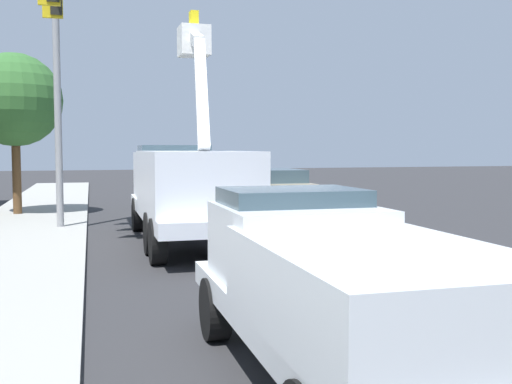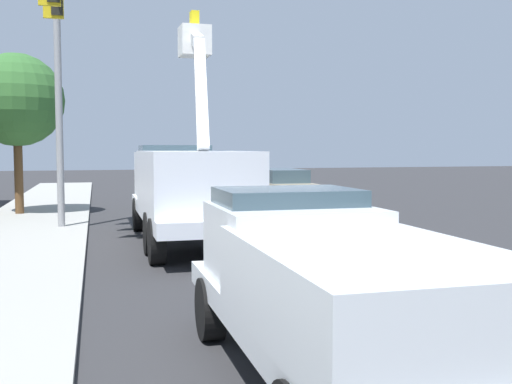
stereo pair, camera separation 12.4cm
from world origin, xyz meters
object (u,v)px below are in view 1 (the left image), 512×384
Objects in this scene: utility_bucket_truck at (187,184)px; traffic_signal_mast at (54,39)px; traffic_cone_mid_rear at (226,215)px; service_pickup_truck at (336,284)px; traffic_cone_mid_front at (322,255)px; passing_minivan at (278,185)px.

utility_bucket_truck is 5.64m from traffic_signal_mast.
traffic_cone_mid_rear is at bearing -31.07° from utility_bucket_truck.
utility_bucket_truck reaches higher than service_pickup_truck.
utility_bucket_truck is at bearing -118.78° from traffic_signal_mast.
traffic_signal_mast is at bearing 37.16° from traffic_cone_mid_front.
traffic_cone_mid_front is at bearing -160.06° from utility_bucket_truck.
traffic_cone_mid_rear is (13.52, -2.18, -0.76)m from service_pickup_truck.
utility_bucket_truck is 10.36m from passing_minivan.
utility_bucket_truck is at bearing 148.93° from traffic_cone_mid_rear.
service_pickup_truck is 19.92m from passing_minivan.
traffic_cone_mid_rear is 0.09× the size of traffic_signal_mast.
service_pickup_truck is 13.44m from traffic_signal_mast.
passing_minivan is at bearing -33.21° from utility_bucket_truck.
service_pickup_truck is 1.17× the size of passing_minivan.
service_pickup_truck is 13.71m from traffic_cone_mid_rear.
traffic_cone_mid_rear is at bearing -0.42° from traffic_cone_mid_front.
traffic_cone_mid_rear is (8.22, -0.06, -0.07)m from traffic_cone_mid_front.
service_pickup_truck is at bearing 162.63° from passing_minivan.
utility_bucket_truck reaches higher than traffic_cone_mid_rear.
service_pickup_truck is 5.75m from traffic_cone_mid_front.
utility_bucket_truck is 1.02× the size of traffic_signal_mast.
passing_minivan is (19.01, -5.95, -0.15)m from service_pickup_truck.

